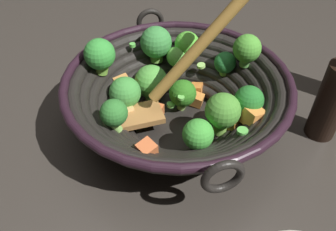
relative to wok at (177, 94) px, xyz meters
The scene contains 3 objects.
ground_plane 0.07m from the wok, 104.13° to the right, with size 4.00×4.00×0.00m, color #332D28.
wok is the anchor object (origin of this frame).
soy_sauce_bottle 0.24m from the wok, 27.29° to the right, with size 0.05×0.05×0.18m.
Camera 1 is at (-0.18, -0.38, 0.42)m, focal length 36.44 mm.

